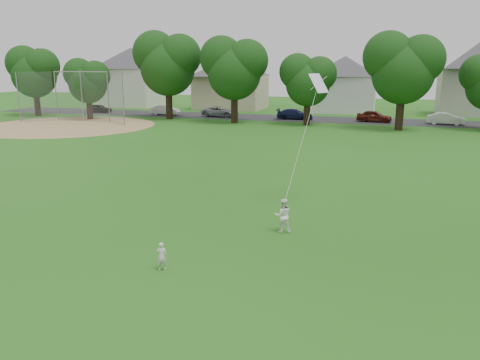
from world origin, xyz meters
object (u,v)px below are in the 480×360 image
(older_boy, at_px, (283,215))
(kite, at_px, (302,141))
(toddler, at_px, (162,256))
(baseball_backstop, at_px, (79,97))

(older_boy, bearing_deg, kite, -118.51)
(toddler, relative_size, kite, 0.15)
(baseball_backstop, bearing_deg, older_boy, -43.84)
(toddler, distance_m, older_boy, 5.29)
(older_boy, distance_m, kite, 3.32)
(toddler, bearing_deg, kite, -138.61)
(older_boy, xyz_separation_m, baseball_backstop, (-29.11, 27.95, 2.08))
(toddler, distance_m, baseball_backstop, 41.78)
(older_boy, height_order, kite, kite)
(toddler, height_order, kite, kite)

